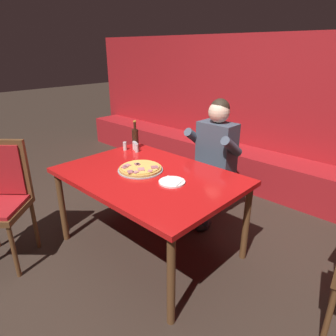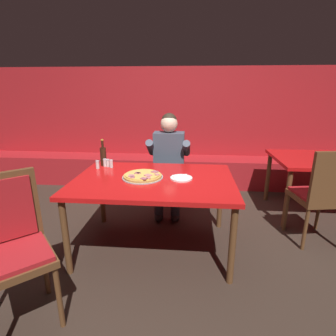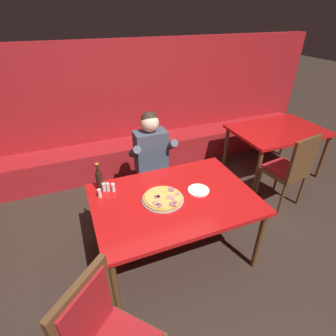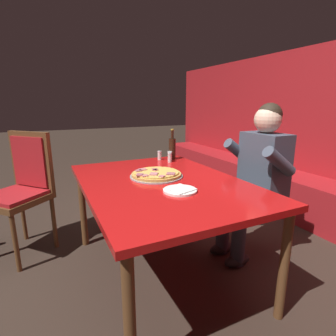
{
  "view_description": "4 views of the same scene",
  "coord_description": "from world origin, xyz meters",
  "px_view_note": "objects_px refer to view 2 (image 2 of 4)",
  "views": [
    {
      "loc": [
        1.71,
        -1.56,
        1.73
      ],
      "look_at": [
        0.03,
        0.21,
        0.74
      ],
      "focal_mm": 32.0,
      "sensor_mm": 36.0,
      "label": 1
    },
    {
      "loc": [
        0.34,
        -2.33,
        1.56
      ],
      "look_at": [
        0.13,
        0.03,
        0.84
      ],
      "focal_mm": 28.0,
      "sensor_mm": 36.0,
      "label": 2
    },
    {
      "loc": [
        -0.78,
        -1.78,
        2.26
      ],
      "look_at": [
        0.05,
        0.27,
        0.9
      ],
      "focal_mm": 28.0,
      "sensor_mm": 36.0,
      "label": 3
    },
    {
      "loc": [
        1.61,
        -0.72,
        1.27
      ],
      "look_at": [
        -0.07,
        0.08,
        0.81
      ],
      "focal_mm": 28.0,
      "sensor_mm": 36.0,
      "label": 4
    }
  ],
  "objects_px": {
    "pizza": "(143,176)",
    "plate_white_paper": "(181,178)",
    "dining_chair_near_right": "(323,191)",
    "background_dining_table": "(330,165)",
    "shaker_oregano": "(108,163)",
    "shaker_parmesan": "(105,163)",
    "diner_seated_blue_shirt": "(168,160)",
    "main_dining_table": "(154,185)",
    "beer_bottle": "(103,156)",
    "shaker_red_pepper_flakes": "(98,165)",
    "shaker_black_pepper": "(111,164)",
    "dining_chair_near_left": "(10,240)"
  },
  "relations": [
    {
      "from": "shaker_black_pepper",
      "to": "diner_seated_blue_shirt",
      "type": "height_order",
      "value": "diner_seated_blue_shirt"
    },
    {
      "from": "diner_seated_blue_shirt",
      "to": "background_dining_table",
      "type": "relative_size",
      "value": 0.97
    },
    {
      "from": "main_dining_table",
      "to": "dining_chair_near_right",
      "type": "bearing_deg",
      "value": 7.18
    },
    {
      "from": "main_dining_table",
      "to": "shaker_red_pepper_flakes",
      "type": "bearing_deg",
      "value": 157.43
    },
    {
      "from": "shaker_parmesan",
      "to": "background_dining_table",
      "type": "height_order",
      "value": "shaker_parmesan"
    },
    {
      "from": "diner_seated_blue_shirt",
      "to": "shaker_red_pepper_flakes",
      "type": "bearing_deg",
      "value": -143.28
    },
    {
      "from": "pizza",
      "to": "shaker_red_pepper_flakes",
      "type": "relative_size",
      "value": 4.53
    },
    {
      "from": "plate_white_paper",
      "to": "background_dining_table",
      "type": "height_order",
      "value": "plate_white_paper"
    },
    {
      "from": "dining_chair_near_left",
      "to": "shaker_red_pepper_flakes",
      "type": "bearing_deg",
      "value": 81.09
    },
    {
      "from": "shaker_black_pepper",
      "to": "diner_seated_blue_shirt",
      "type": "distance_m",
      "value": 0.76
    },
    {
      "from": "pizza",
      "to": "plate_white_paper",
      "type": "distance_m",
      "value": 0.37
    },
    {
      "from": "plate_white_paper",
      "to": "dining_chair_near_left",
      "type": "xyz_separation_m",
      "value": [
        -1.09,
        -0.93,
        -0.15
      ]
    },
    {
      "from": "beer_bottle",
      "to": "shaker_black_pepper",
      "type": "xyz_separation_m",
      "value": [
        0.11,
        -0.08,
        -0.07
      ]
    },
    {
      "from": "shaker_red_pepper_flakes",
      "to": "diner_seated_blue_shirt",
      "type": "relative_size",
      "value": 0.07
    },
    {
      "from": "plate_white_paper",
      "to": "shaker_black_pepper",
      "type": "distance_m",
      "value": 0.82
    },
    {
      "from": "shaker_black_pepper",
      "to": "dining_chair_near_left",
      "type": "distance_m",
      "value": 1.28
    },
    {
      "from": "main_dining_table",
      "to": "beer_bottle",
      "type": "distance_m",
      "value": 0.75
    },
    {
      "from": "shaker_red_pepper_flakes",
      "to": "pizza",
      "type": "bearing_deg",
      "value": -26.11
    },
    {
      "from": "main_dining_table",
      "to": "shaker_oregano",
      "type": "xyz_separation_m",
      "value": [
        -0.55,
        0.34,
        0.1
      ]
    },
    {
      "from": "shaker_red_pepper_flakes",
      "to": "shaker_black_pepper",
      "type": "xyz_separation_m",
      "value": [
        0.14,
        0.04,
        0.0
      ]
    },
    {
      "from": "pizza",
      "to": "dining_chair_near_left",
      "type": "xyz_separation_m",
      "value": [
        -0.72,
        -0.92,
        -0.16
      ]
    },
    {
      "from": "dining_chair_near_left",
      "to": "pizza",
      "type": "bearing_deg",
      "value": 52.15
    },
    {
      "from": "beer_bottle",
      "to": "shaker_oregano",
      "type": "relative_size",
      "value": 3.4
    },
    {
      "from": "shaker_red_pepper_flakes",
      "to": "dining_chair_near_right",
      "type": "bearing_deg",
      "value": -1.42
    },
    {
      "from": "shaker_parmesan",
      "to": "dining_chair_near_right",
      "type": "relative_size",
      "value": 0.08
    },
    {
      "from": "shaker_oregano",
      "to": "dining_chair_near_left",
      "type": "height_order",
      "value": "dining_chair_near_left"
    },
    {
      "from": "shaker_parmesan",
      "to": "shaker_red_pepper_flakes",
      "type": "xyz_separation_m",
      "value": [
        -0.05,
        -0.08,
        0.0
      ]
    },
    {
      "from": "shaker_parmesan",
      "to": "dining_chair_near_right",
      "type": "xyz_separation_m",
      "value": [
        2.25,
        -0.14,
        -0.2
      ]
    },
    {
      "from": "main_dining_table",
      "to": "shaker_parmesan",
      "type": "height_order",
      "value": "shaker_parmesan"
    },
    {
      "from": "shaker_black_pepper",
      "to": "background_dining_table",
      "type": "height_order",
      "value": "shaker_black_pepper"
    },
    {
      "from": "main_dining_table",
      "to": "shaker_red_pepper_flakes",
      "type": "xyz_separation_m",
      "value": [
        -0.64,
        0.27,
        0.1
      ]
    },
    {
      "from": "plate_white_paper",
      "to": "shaker_black_pepper",
      "type": "relative_size",
      "value": 2.44
    },
    {
      "from": "dining_chair_near_right",
      "to": "background_dining_table",
      "type": "distance_m",
      "value": 0.81
    },
    {
      "from": "dining_chair_near_right",
      "to": "dining_chair_near_left",
      "type": "relative_size",
      "value": 0.98
    },
    {
      "from": "shaker_red_pepper_flakes",
      "to": "beer_bottle",
      "type": "bearing_deg",
      "value": 77.39
    },
    {
      "from": "beer_bottle",
      "to": "diner_seated_blue_shirt",
      "type": "relative_size",
      "value": 0.23
    },
    {
      "from": "dining_chair_near_left",
      "to": "shaker_black_pepper",
      "type": "bearing_deg",
      "value": 75.29
    },
    {
      "from": "dining_chair_near_left",
      "to": "background_dining_table",
      "type": "distance_m",
      "value": 3.41
    },
    {
      "from": "shaker_oregano",
      "to": "dining_chair_near_left",
      "type": "bearing_deg",
      "value": -102.41
    },
    {
      "from": "shaker_oregano",
      "to": "shaker_parmesan",
      "type": "height_order",
      "value": "same"
    },
    {
      "from": "plate_white_paper",
      "to": "diner_seated_blue_shirt",
      "type": "relative_size",
      "value": 0.16
    },
    {
      "from": "plate_white_paper",
      "to": "shaker_red_pepper_flakes",
      "type": "xyz_separation_m",
      "value": [
        -0.9,
        0.26,
        0.03
      ]
    },
    {
      "from": "main_dining_table",
      "to": "diner_seated_blue_shirt",
      "type": "height_order",
      "value": "diner_seated_blue_shirt"
    },
    {
      "from": "dining_chair_near_left",
      "to": "background_dining_table",
      "type": "height_order",
      "value": "dining_chair_near_left"
    },
    {
      "from": "diner_seated_blue_shirt",
      "to": "background_dining_table",
      "type": "distance_m",
      "value": 1.98
    },
    {
      "from": "shaker_oregano",
      "to": "background_dining_table",
      "type": "height_order",
      "value": "shaker_oregano"
    },
    {
      "from": "main_dining_table",
      "to": "pizza",
      "type": "bearing_deg",
      "value": 177.12
    },
    {
      "from": "diner_seated_blue_shirt",
      "to": "main_dining_table",
      "type": "bearing_deg",
      "value": -95.13
    },
    {
      "from": "shaker_parmesan",
      "to": "shaker_black_pepper",
      "type": "height_order",
      "value": "same"
    },
    {
      "from": "beer_bottle",
      "to": "pizza",
      "type": "bearing_deg",
      "value": -37.15
    }
  ]
}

